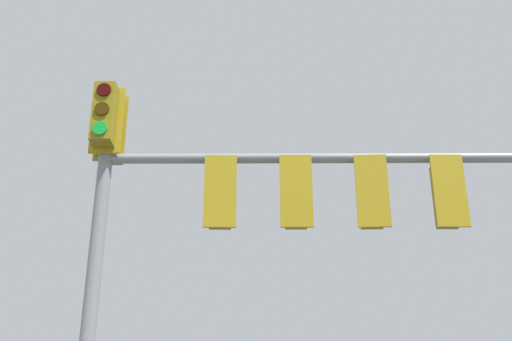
# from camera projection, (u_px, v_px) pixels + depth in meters

# --- Properties ---
(signal_mast_assembly) EXTENTS (2.00, 6.06, 6.74)m
(signal_mast_assembly) POSITION_uv_depth(u_px,v_px,m) (224.00, 209.00, 8.62)
(signal_mast_assembly) COLOR gray
(signal_mast_assembly) RESTS_ON ground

